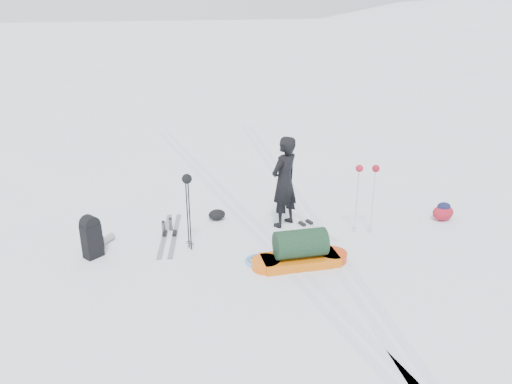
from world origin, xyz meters
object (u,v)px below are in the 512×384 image
skier (284,182)px  ski_poles_black (187,188)px  pulk_sled (300,252)px  expedition_rucksack (93,237)px

skier → ski_poles_black: size_ratio=1.27×
pulk_sled → expedition_rucksack: (-3.40, 1.50, 0.12)m
pulk_sled → expedition_rucksack: 3.72m
skier → ski_poles_black: bearing=-18.3°
skier → expedition_rucksack: skier is taller
ski_poles_black → expedition_rucksack: bearing=-170.5°
skier → expedition_rucksack: bearing=-28.3°
skier → pulk_sled: skier is taller
expedition_rucksack → ski_poles_black: size_ratio=0.58×
pulk_sled → skier: bearing=84.3°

